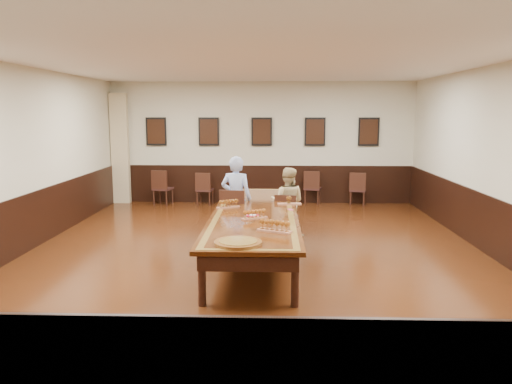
{
  "coord_description": "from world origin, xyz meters",
  "views": [
    {
      "loc": [
        0.3,
        -8.26,
        2.4
      ],
      "look_at": [
        0.0,
        0.5,
        1.0
      ],
      "focal_mm": 35.0,
      "sensor_mm": 36.0,
      "label": 1
    }
  ],
  "objects_px": {
    "spare_chair_b": "(205,189)",
    "spare_chair_c": "(313,187)",
    "spare_chair_a": "(163,187)",
    "spare_chair_d": "(358,189)",
    "chair_woman": "(287,216)",
    "conference_table": "(255,219)",
    "chair_man": "(235,215)",
    "person_woman": "(287,203)",
    "carved_platter": "(238,243)",
    "person_man": "(236,198)"
  },
  "relations": [
    {
      "from": "spare_chair_b",
      "to": "spare_chair_c",
      "type": "distance_m",
      "value": 2.84
    },
    {
      "from": "spare_chair_c",
      "to": "carved_platter",
      "type": "relative_size",
      "value": 1.18
    },
    {
      "from": "person_man",
      "to": "person_woman",
      "type": "bearing_deg",
      "value": -156.28
    },
    {
      "from": "chair_man",
      "to": "spare_chair_b",
      "type": "relative_size",
      "value": 1.16
    },
    {
      "from": "chair_woman",
      "to": "conference_table",
      "type": "xyz_separation_m",
      "value": [
        -0.57,
        -1.13,
        0.18
      ]
    },
    {
      "from": "spare_chair_c",
      "to": "person_man",
      "type": "height_order",
      "value": "person_man"
    },
    {
      "from": "spare_chair_c",
      "to": "spare_chair_d",
      "type": "height_order",
      "value": "spare_chair_c"
    },
    {
      "from": "chair_man",
      "to": "person_woman",
      "type": "distance_m",
      "value": 1.06
    },
    {
      "from": "spare_chair_b",
      "to": "conference_table",
      "type": "distance_m",
      "value": 4.8
    },
    {
      "from": "person_man",
      "to": "conference_table",
      "type": "xyz_separation_m",
      "value": [
        0.39,
        -0.99,
        -0.19
      ]
    },
    {
      "from": "spare_chair_a",
      "to": "person_woman",
      "type": "height_order",
      "value": "person_woman"
    },
    {
      "from": "spare_chair_b",
      "to": "spare_chair_d",
      "type": "bearing_deg",
      "value": -172.18
    },
    {
      "from": "chair_man",
      "to": "carved_platter",
      "type": "distance_m",
      "value": 3.05
    },
    {
      "from": "carved_platter",
      "to": "spare_chair_d",
      "type": "bearing_deg",
      "value": 68.61
    },
    {
      "from": "chair_man",
      "to": "person_woman",
      "type": "bearing_deg",
      "value": -150.93
    },
    {
      "from": "spare_chair_a",
      "to": "spare_chair_b",
      "type": "distance_m",
      "value": 1.09
    },
    {
      "from": "spare_chair_b",
      "to": "carved_platter",
      "type": "bearing_deg",
      "value": 108.39
    },
    {
      "from": "spare_chair_c",
      "to": "spare_chair_d",
      "type": "distance_m",
      "value": 1.17
    },
    {
      "from": "chair_man",
      "to": "person_man",
      "type": "xyz_separation_m",
      "value": [
        0.02,
        0.1,
        0.3
      ]
    },
    {
      "from": "chair_man",
      "to": "conference_table",
      "type": "bearing_deg",
      "value": 125.24
    },
    {
      "from": "chair_man",
      "to": "spare_chair_a",
      "type": "relative_size",
      "value": 1.08
    },
    {
      "from": "chair_man",
      "to": "spare_chair_d",
      "type": "xyz_separation_m",
      "value": [
        2.92,
        3.74,
        -0.06
      ]
    },
    {
      "from": "chair_woman",
      "to": "spare_chair_a",
      "type": "bearing_deg",
      "value": -36.52
    },
    {
      "from": "carved_platter",
      "to": "spare_chair_c",
      "type": "bearing_deg",
      "value": 77.89
    },
    {
      "from": "spare_chair_a",
      "to": "conference_table",
      "type": "height_order",
      "value": "spare_chair_a"
    },
    {
      "from": "spare_chair_a",
      "to": "spare_chair_c",
      "type": "bearing_deg",
      "value": -161.91
    },
    {
      "from": "spare_chair_a",
      "to": "person_man",
      "type": "distance_m",
      "value": 4.15
    },
    {
      "from": "spare_chair_c",
      "to": "chair_woman",
      "type": "bearing_deg",
      "value": 90.87
    },
    {
      "from": "spare_chair_b",
      "to": "spare_chair_c",
      "type": "bearing_deg",
      "value": -168.29
    },
    {
      "from": "person_woman",
      "to": "carved_platter",
      "type": "relative_size",
      "value": 1.8
    },
    {
      "from": "spare_chair_d",
      "to": "person_man",
      "type": "height_order",
      "value": "person_man"
    },
    {
      "from": "spare_chair_a",
      "to": "spare_chair_c",
      "type": "distance_m",
      "value": 3.93
    },
    {
      "from": "chair_man",
      "to": "carved_platter",
      "type": "relative_size",
      "value": 1.32
    },
    {
      "from": "person_woman",
      "to": "conference_table",
      "type": "height_order",
      "value": "person_woman"
    },
    {
      "from": "chair_man",
      "to": "spare_chair_a",
      "type": "distance_m",
      "value": 4.22
    },
    {
      "from": "spare_chair_a",
      "to": "conference_table",
      "type": "bearing_deg",
      "value": 133.49
    },
    {
      "from": "chair_woman",
      "to": "carved_platter",
      "type": "xyz_separation_m",
      "value": [
        -0.7,
        -3.27,
        0.34
      ]
    },
    {
      "from": "spare_chair_a",
      "to": "spare_chair_d",
      "type": "height_order",
      "value": "spare_chair_a"
    },
    {
      "from": "spare_chair_d",
      "to": "carved_platter",
      "type": "xyz_separation_m",
      "value": [
        -2.65,
        -6.76,
        0.34
      ]
    },
    {
      "from": "spare_chair_a",
      "to": "spare_chair_d",
      "type": "distance_m",
      "value": 5.08
    },
    {
      "from": "spare_chair_b",
      "to": "conference_table",
      "type": "xyz_separation_m",
      "value": [
        1.48,
        -4.57,
        0.18
      ]
    },
    {
      "from": "person_man",
      "to": "spare_chair_d",
      "type": "bearing_deg",
      "value": -118.23
    },
    {
      "from": "person_woman",
      "to": "carved_platter",
      "type": "height_order",
      "value": "person_woman"
    },
    {
      "from": "spare_chair_a",
      "to": "carved_platter",
      "type": "distance_m",
      "value": 7.08
    },
    {
      "from": "spare_chair_a",
      "to": "chair_woman",
      "type": "bearing_deg",
      "value": 146.67
    },
    {
      "from": "spare_chair_b",
      "to": "spare_chair_c",
      "type": "xyz_separation_m",
      "value": [
        2.83,
        0.23,
        0.02
      ]
    },
    {
      "from": "person_man",
      "to": "conference_table",
      "type": "bearing_deg",
      "value": 121.91
    },
    {
      "from": "chair_woman",
      "to": "spare_chair_b",
      "type": "bearing_deg",
      "value": -48.66
    },
    {
      "from": "chair_woman",
      "to": "carved_platter",
      "type": "bearing_deg",
      "value": 88.46
    },
    {
      "from": "chair_woman",
      "to": "spare_chair_c",
      "type": "bearing_deg",
      "value": -91.47
    }
  ]
}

